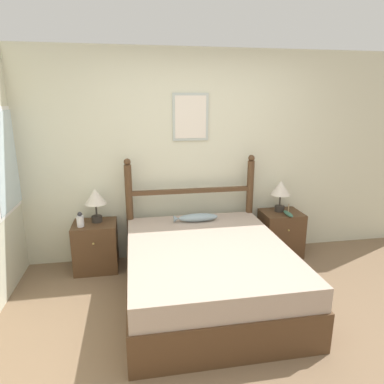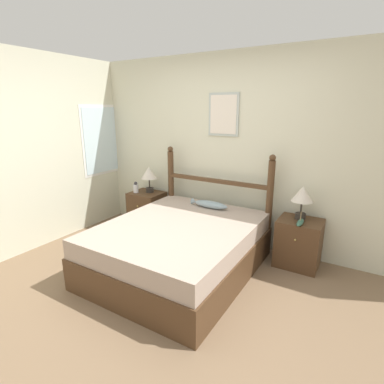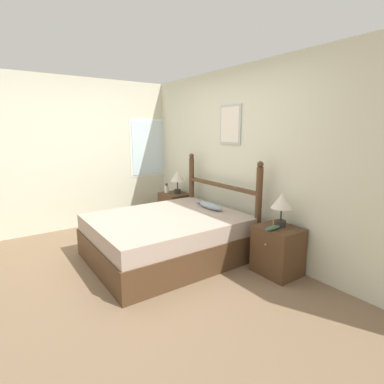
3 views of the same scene
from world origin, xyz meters
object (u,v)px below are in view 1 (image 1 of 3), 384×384
at_px(nightstand_right, 280,233).
at_px(bottle, 80,220).
at_px(table_lamp_left, 95,198).
at_px(table_lamp_right, 281,190).
at_px(nightstand_left, 96,246).
at_px(bed, 207,272).
at_px(model_boat, 288,214).
at_px(fish_pillow, 197,218).

xyz_separation_m(nightstand_right, bottle, (-2.46, -0.08, 0.36)).
relative_size(table_lamp_left, table_lamp_right, 1.00).
bearing_deg(nightstand_right, bottle, -178.06).
distance_m(nightstand_left, bottle, 0.40).
distance_m(bed, nightstand_left, 1.43).
height_order(bottle, model_boat, bottle).
bearing_deg(table_lamp_left, nightstand_right, -1.11).
relative_size(nightstand_left, fish_pillow, 1.10).
relative_size(nightstand_left, nightstand_right, 1.00).
xyz_separation_m(bed, nightstand_right, (1.16, 0.84, 0.00)).
bearing_deg(table_lamp_left, table_lamp_right, -0.03).
height_order(table_lamp_left, table_lamp_right, same).
xyz_separation_m(nightstand_left, bottle, (-0.14, -0.08, 0.36)).
relative_size(bed, nightstand_left, 3.36).
bearing_deg(nightstand_right, table_lamp_right, 113.21).
distance_m(bottle, fish_pillow, 1.33).
xyz_separation_m(nightstand_left, table_lamp_right, (2.30, 0.04, 0.57)).
relative_size(bed, model_boat, 8.06).
bearing_deg(bed, model_boat, 30.87).
xyz_separation_m(model_boat, fish_pillow, (-1.15, -0.00, 0.02)).
height_order(table_lamp_right, bottle, table_lamp_right).
distance_m(table_lamp_right, model_boat, 0.32).
distance_m(bed, nightstand_right, 1.43).
xyz_separation_m(nightstand_left, model_boat, (2.34, -0.13, 0.31)).
bearing_deg(fish_pillow, table_lamp_left, 171.09).
distance_m(nightstand_left, model_boat, 2.36).
xyz_separation_m(nightstand_left, nightstand_right, (2.32, 0.00, 0.00)).
bearing_deg(fish_pillow, nightstand_left, 173.42).
xyz_separation_m(bed, fish_pillow, (0.03, 0.70, 0.34)).
bearing_deg(nightstand_right, nightstand_left, 180.00).
relative_size(nightstand_left, table_lamp_right, 1.44).
distance_m(nightstand_right, model_boat, 0.34).
distance_m(nightstand_left, table_lamp_right, 2.37).
distance_m(table_lamp_right, bottle, 2.45).
bearing_deg(bed, fish_pillow, 87.77).
relative_size(bed, bottle, 11.16).
distance_m(nightstand_right, bottle, 2.49).
height_order(nightstand_right, table_lamp_left, table_lamp_left).
xyz_separation_m(bed, table_lamp_left, (-1.13, 0.88, 0.58)).
xyz_separation_m(bottle, fish_pillow, (1.33, -0.05, -0.03)).
bearing_deg(bottle, fish_pillow, -2.31).
bearing_deg(bed, nightstand_right, 35.90).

